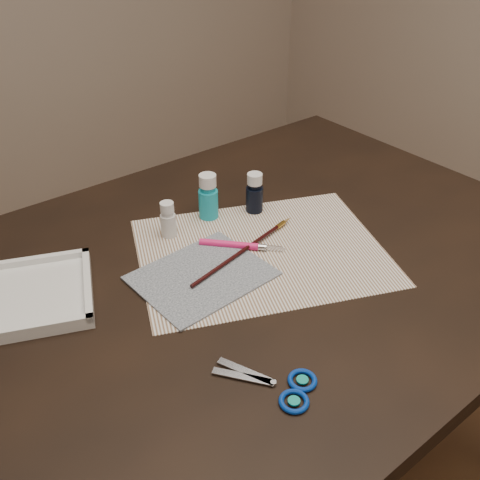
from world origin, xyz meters
TOP-DOWN VIEW (x-y plane):
  - table at (0.00, 0.00)m, footprint 1.30×0.90m
  - paper at (0.05, 0.00)m, footprint 0.56×0.51m
  - canvas at (-0.08, 0.01)m, footprint 0.24×0.19m
  - paint_bottle_white at (-0.06, 0.16)m, footprint 0.03×0.03m
  - paint_bottle_cyan at (0.05, 0.17)m, footprint 0.05×0.05m
  - paint_bottle_navy at (0.14, 0.13)m, footprint 0.04×0.04m
  - paintbrush at (0.03, 0.02)m, footprint 0.29×0.07m
  - craft_knife at (0.03, 0.03)m, footprint 0.13×0.13m
  - scissors at (-0.16, -0.25)m, footprint 0.17×0.18m
  - palette_tray at (-0.34, 0.13)m, footprint 0.26×0.26m

SIDE VIEW (x-z plane):
  - table at x=0.00m, z-range 0.00..0.75m
  - paper at x=0.05m, z-range 0.75..0.75m
  - canvas at x=-0.08m, z-range 0.75..0.76m
  - scissors at x=-0.16m, z-range 0.75..0.76m
  - craft_knife at x=0.03m, z-range 0.75..0.77m
  - paintbrush at x=0.03m, z-range 0.76..0.76m
  - palette_tray at x=-0.34m, z-range 0.75..0.77m
  - paint_bottle_white at x=-0.06m, z-range 0.75..0.83m
  - paint_bottle_navy at x=0.14m, z-range 0.75..0.84m
  - paint_bottle_cyan at x=0.05m, z-range 0.75..0.85m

